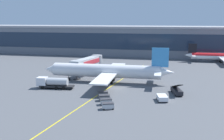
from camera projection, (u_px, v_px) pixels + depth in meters
ground_plane at (117, 88)px, 78.50m from camera, size 700.00×700.00×0.00m
apron_lead_in_line at (111, 86)px, 80.86m from camera, size 11.73×79.22×0.01m
terminal_building at (120, 40)px, 150.55m from camera, size 197.58×22.13×15.90m
main_airliner at (107, 71)px, 85.19m from camera, size 42.17×33.29×11.46m
jet_bridge at (88, 62)px, 95.88m from camera, size 7.24×17.92×6.45m
fuel_tanker at (53, 83)px, 78.18m from camera, size 10.97×3.39×3.25m
pushback_tug at (162, 97)px, 66.68m from camera, size 3.07×4.21×1.40m
belt_loader at (177, 90)px, 72.54m from camera, size 3.34×7.01×3.49m
baggage_cart_0 at (108, 106)px, 60.59m from camera, size 3.03×2.40×1.48m
baggage_cart_1 at (106, 101)px, 63.69m from camera, size 3.03×2.40×1.48m
baggage_cart_2 at (104, 98)px, 66.79m from camera, size 3.03×2.40×1.48m
baggage_cart_3 at (103, 94)px, 69.90m from camera, size 3.03×2.40×1.48m
commuter_jet_far at (224, 57)px, 123.10m from camera, size 35.46×28.18×8.54m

